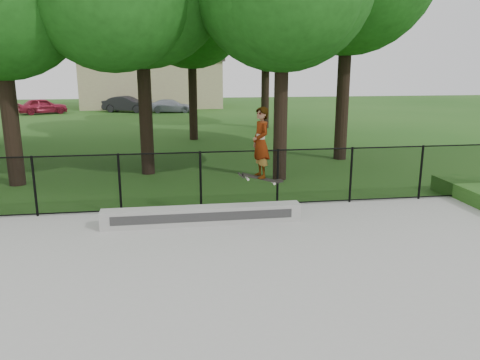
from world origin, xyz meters
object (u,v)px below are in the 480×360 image
(car_a, at_px, (43,106))
(skater_airborne, at_px, (261,144))
(car_c, at_px, (171,106))
(car_b, at_px, (127,104))
(grind_ledge, at_px, (203,215))

(car_a, height_order, skater_airborne, skater_airborne)
(skater_airborne, bearing_deg, car_c, 93.49)
(car_b, bearing_deg, grind_ledge, -150.57)
(car_b, distance_m, skater_airborne, 29.29)
(grind_ledge, bearing_deg, skater_airborne, -12.14)
(car_b, height_order, car_c, car_b)
(car_a, height_order, car_b, car_b)
(grind_ledge, xyz_separation_m, car_a, (-10.28, 28.11, 0.34))
(grind_ledge, height_order, car_b, car_b)
(grind_ledge, bearing_deg, car_a, 110.09)
(car_a, relative_size, car_c, 1.09)
(car_c, bearing_deg, grind_ledge, -173.79)
(grind_ledge, relative_size, car_b, 1.32)
(car_c, xyz_separation_m, skater_airborne, (1.71, -28.03, 1.43))
(car_a, bearing_deg, skater_airborne, 179.17)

